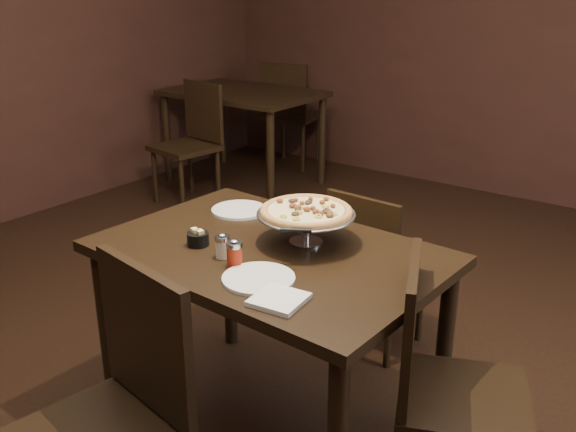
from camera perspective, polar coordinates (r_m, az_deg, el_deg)
The scene contains 16 objects.
room at distance 2.25m, azimuth -0.89°, elevation 11.67°, with size 6.04×7.04×2.84m.
dining_table at distance 2.45m, azimuth -1.64°, elevation -5.13°, with size 1.31×0.90×0.79m.
background_table at distance 5.66m, azimuth -4.03°, elevation 9.97°, with size 1.30×0.87×0.81m.
pizza_stand at distance 2.41m, azimuth 1.62°, elevation 0.39°, with size 0.38×0.38×0.16m.
parmesan_shaker at distance 2.32m, azimuth -5.85°, elevation -2.67°, with size 0.05×0.05×0.09m.
pepper_flake_shaker at distance 2.25m, azimuth -4.79°, elevation -3.33°, with size 0.06×0.06×0.10m.
packet_caddy at distance 2.44m, azimuth -8.01°, elevation -1.99°, with size 0.08×0.08×0.06m.
napkin_stack at distance 2.02m, azimuth -0.82°, elevation -7.44°, with size 0.16×0.16×0.02m, color silver.
plate_left at distance 2.78m, azimuth -4.37°, elevation 0.54°, with size 0.24×0.24×0.01m, color silver.
plate_near at distance 2.16m, azimuth -2.63°, elevation -5.57°, with size 0.25×0.25×0.01m, color silver.
serving_spatula at distance 2.23m, azimuth 0.70°, elevation -1.35°, with size 0.14×0.14×0.02m.
chair_far at distance 3.10m, azimuth 7.54°, elevation -4.40°, with size 0.41×0.41×0.82m.
chair_near at distance 2.07m, azimuth -15.18°, elevation -16.47°, with size 0.52×0.52×0.97m.
chair_side at distance 2.25m, azimuth 13.59°, elevation -14.00°, with size 0.56×0.56×0.91m.
bg_chair_far at distance 6.16m, azimuth 0.13°, elevation 9.34°, with size 0.55×0.55×1.00m.
bg_chair_near at distance 5.24m, azimuth -8.53°, elevation 6.86°, with size 0.51×0.51×0.96m.
Camera 1 is at (1.40, -1.74, 1.75)m, focal length 40.00 mm.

